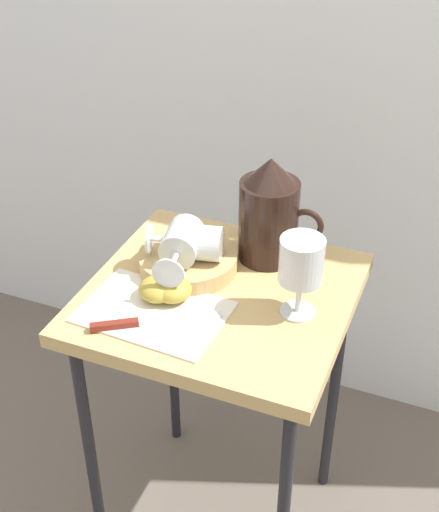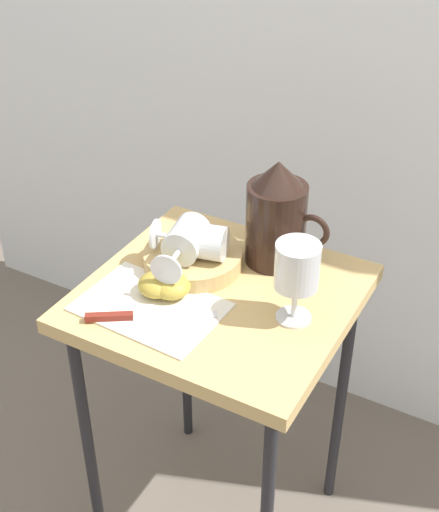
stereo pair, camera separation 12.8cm
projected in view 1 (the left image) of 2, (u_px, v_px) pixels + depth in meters
curtain_drape at (316, 7)px, 1.54m from camera, size 2.40×0.03×2.13m
table at (220, 322)px, 1.37m from camera, size 0.49×0.47×0.68m
linen_napkin at (154, 312)px, 1.27m from camera, size 0.27×0.19×0.00m
basket_tray at (188, 261)px, 1.38m from camera, size 0.19×0.19×0.03m
pitcher at (269, 219)px, 1.37m from camera, size 0.17×0.12×0.22m
wine_glass_upright at (301, 264)px, 1.21m from camera, size 0.08×0.08×0.16m
wine_glass_tipped_near at (198, 243)px, 1.34m from camera, size 0.15×0.10×0.07m
wine_glass_tipped_far at (182, 243)px, 1.33m from camera, size 0.09×0.16×0.07m
apple_half_left at (158, 289)px, 1.29m from camera, size 0.07×0.07×0.04m
apple_half_right at (172, 289)px, 1.29m from camera, size 0.07×0.07×0.04m
knife at (137, 323)px, 1.24m from camera, size 0.20×0.14×0.01m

